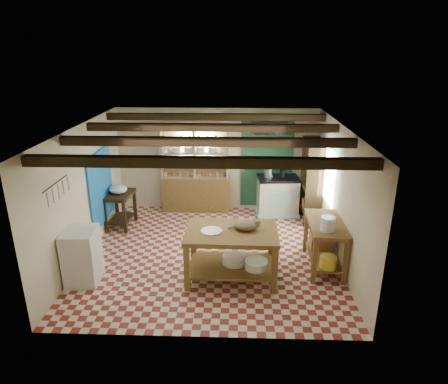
{
  "coord_description": "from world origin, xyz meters",
  "views": [
    {
      "loc": [
        0.52,
        -7.24,
        3.99
      ],
      "look_at": [
        0.25,
        0.3,
        1.24
      ],
      "focal_mm": 32.0,
      "sensor_mm": 36.0,
      "label": 1
    }
  ],
  "objects_px": {
    "work_table": "(231,254)",
    "stove": "(277,196)",
    "prep_table": "(120,210)",
    "cat": "(246,225)",
    "right_counter": "(324,245)",
    "white_cabinet": "(82,256)"
  },
  "relations": [
    {
      "from": "prep_table",
      "to": "cat",
      "type": "distance_m",
      "value": 3.58
    },
    {
      "from": "white_cabinet",
      "to": "cat",
      "type": "xyz_separation_m",
      "value": [
        2.9,
        0.28,
        0.53
      ]
    },
    {
      "from": "stove",
      "to": "white_cabinet",
      "type": "distance_m",
      "value": 4.94
    },
    {
      "from": "right_counter",
      "to": "cat",
      "type": "relative_size",
      "value": 3.03
    },
    {
      "from": "right_counter",
      "to": "cat",
      "type": "xyz_separation_m",
      "value": [
        -1.5,
        -0.36,
        0.56
      ]
    },
    {
      "from": "work_table",
      "to": "white_cabinet",
      "type": "distance_m",
      "value": 2.66
    },
    {
      "from": "stove",
      "to": "work_table",
      "type": "bearing_deg",
      "value": -114.93
    },
    {
      "from": "prep_table",
      "to": "right_counter",
      "type": "height_order",
      "value": "right_counter"
    },
    {
      "from": "stove",
      "to": "white_cabinet",
      "type": "bearing_deg",
      "value": -144.05
    },
    {
      "from": "right_counter",
      "to": "cat",
      "type": "bearing_deg",
      "value": -165.06
    },
    {
      "from": "prep_table",
      "to": "right_counter",
      "type": "relative_size",
      "value": 0.64
    },
    {
      "from": "right_counter",
      "to": "cat",
      "type": "distance_m",
      "value": 1.64
    },
    {
      "from": "stove",
      "to": "right_counter",
      "type": "height_order",
      "value": "stove"
    },
    {
      "from": "work_table",
      "to": "right_counter",
      "type": "bearing_deg",
      "value": 13.67
    },
    {
      "from": "work_table",
      "to": "white_cabinet",
      "type": "height_order",
      "value": "white_cabinet"
    },
    {
      "from": "work_table",
      "to": "white_cabinet",
      "type": "xyz_separation_m",
      "value": [
        -2.65,
        -0.24,
        0.03
      ]
    },
    {
      "from": "prep_table",
      "to": "work_table",
      "type": "bearing_deg",
      "value": -33.95
    },
    {
      "from": "stove",
      "to": "prep_table",
      "type": "xyz_separation_m",
      "value": [
        -3.72,
        -0.9,
        -0.07
      ]
    },
    {
      "from": "prep_table",
      "to": "right_counter",
      "type": "xyz_separation_m",
      "value": [
        4.38,
        -1.69,
        0.05
      ]
    },
    {
      "from": "work_table",
      "to": "stove",
      "type": "bearing_deg",
      "value": 70.48
    },
    {
      "from": "stove",
      "to": "white_cabinet",
      "type": "xyz_separation_m",
      "value": [
        -3.74,
        -3.23,
        0.01
      ]
    },
    {
      "from": "prep_table",
      "to": "cat",
      "type": "xyz_separation_m",
      "value": [
        2.88,
        -2.05,
        0.61
      ]
    }
  ]
}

